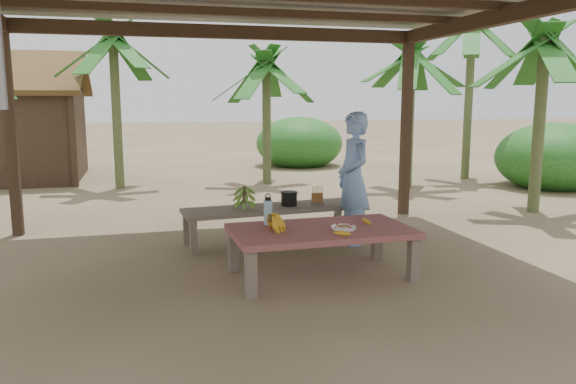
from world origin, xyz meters
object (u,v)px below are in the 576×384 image
object	(u,v)px
work_table	(321,234)
ripe_banana_bunch	(270,222)
plate	(344,228)
woman	(353,179)
bench	(271,211)
cooking_pot	(289,199)
water_flask	(268,211)

from	to	relation	value
work_table	ripe_banana_bunch	bearing A→B (deg)	175.90
plate	woman	size ratio (longest dim) A/B	0.15
work_table	ripe_banana_bunch	size ratio (longest dim) A/B	6.13
woman	plate	bearing A→B (deg)	-27.15
bench	cooking_pot	bearing A→B (deg)	1.59
ripe_banana_bunch	woman	world-z (taller)	woman
water_flask	bench	bearing A→B (deg)	75.33
woman	water_flask	bearing A→B (deg)	-58.46
work_table	woman	size ratio (longest dim) A/B	1.12
ripe_banana_bunch	cooking_pot	bearing A→B (deg)	68.36
ripe_banana_bunch	water_flask	world-z (taller)	water_flask
plate	cooking_pot	bearing A→B (deg)	94.48
water_flask	ripe_banana_bunch	bearing A→B (deg)	-98.88
water_flask	plate	bearing A→B (deg)	-32.00
work_table	ripe_banana_bunch	world-z (taller)	ripe_banana_bunch
work_table	bench	xyz separation A→B (m)	(-0.17, 1.49, -0.04)
woman	bench	bearing A→B (deg)	-111.43
woman	ripe_banana_bunch	bearing A→B (deg)	-51.39
water_flask	cooking_pot	distance (m)	1.33
ripe_banana_bunch	water_flask	bearing A→B (deg)	81.12
cooking_pot	plate	bearing A→B (deg)	-85.52
bench	ripe_banana_bunch	world-z (taller)	ripe_banana_bunch
plate	cooking_pot	world-z (taller)	cooking_pot
water_flask	woman	xyz separation A→B (m)	(1.27, 0.84, 0.18)
ripe_banana_bunch	work_table	bearing A→B (deg)	-2.62
work_table	cooking_pot	bearing A→B (deg)	85.83
water_flask	work_table	bearing A→B (deg)	-32.97
water_flask	cooking_pot	world-z (taller)	water_flask
ripe_banana_bunch	cooking_pot	world-z (taller)	ripe_banana_bunch
ripe_banana_bunch	plate	bearing A→B (deg)	-10.77
work_table	woman	bearing A→B (deg)	54.01
work_table	ripe_banana_bunch	distance (m)	0.54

